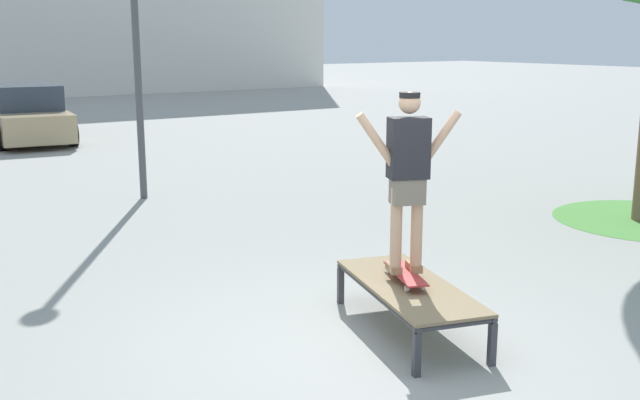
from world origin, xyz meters
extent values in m
plane|color=#999993|center=(0.00, 0.00, 0.00)|extent=(120.00, 120.00, 0.00)
cube|color=#38383D|center=(0.51, 1.05, 0.19)|extent=(0.07, 0.07, 0.38)
cube|color=#38383D|center=(1.18, 0.86, 0.19)|extent=(0.07, 0.07, 0.38)
cube|color=#38383D|center=(0.01, -0.72, 0.19)|extent=(0.07, 0.07, 0.38)
cube|color=#38383D|center=(0.68, -0.91, 0.19)|extent=(0.07, 0.07, 0.38)
cylinder|color=#38383D|center=(0.26, 0.17, 0.41)|extent=(0.56, 1.84, 0.05)
cylinder|color=#38383D|center=(0.93, -0.02, 0.41)|extent=(0.56, 1.84, 0.05)
cylinder|color=#38383D|center=(0.84, 0.96, 0.41)|extent=(0.75, 0.25, 0.05)
cylinder|color=#38383D|center=(0.35, -0.81, 0.41)|extent=(0.75, 0.25, 0.05)
cube|color=#847051|center=(0.59, 0.07, 0.45)|extent=(1.24, 2.03, 0.03)
cube|color=#B23333|center=(0.62, 0.16, 0.54)|extent=(0.49, 0.82, 0.02)
cylinder|color=silver|center=(0.66, 0.45, 0.49)|extent=(0.05, 0.06, 0.06)
cylinder|color=silver|center=(0.79, 0.39, 0.49)|extent=(0.05, 0.06, 0.06)
cylinder|color=silver|center=(0.44, -0.07, 0.49)|extent=(0.05, 0.06, 0.06)
cylinder|color=silver|center=(0.58, -0.13, 0.49)|extent=(0.05, 0.06, 0.06)
cylinder|color=tan|center=(0.53, 0.20, 0.96)|extent=(0.11, 0.11, 0.82)
cube|color=#99704C|center=(0.54, 0.24, 0.59)|extent=(0.18, 0.26, 0.07)
cylinder|color=tan|center=(0.71, 0.12, 0.96)|extent=(0.11, 0.11, 0.82)
cube|color=#99704C|center=(0.73, 0.17, 0.59)|extent=(0.18, 0.26, 0.07)
cube|color=#756B5B|center=(0.62, 0.16, 1.34)|extent=(0.35, 0.30, 0.24)
cube|color=#232328|center=(0.62, 0.16, 1.74)|extent=(0.42, 0.34, 0.56)
cylinder|color=tan|center=(0.34, 0.27, 1.81)|extent=(0.40, 0.22, 0.52)
cylinder|color=tan|center=(0.90, 0.04, 1.81)|extent=(0.40, 0.22, 0.52)
sphere|color=tan|center=(0.62, 0.16, 2.15)|extent=(0.20, 0.20, 0.20)
cylinder|color=black|center=(0.62, 0.16, 2.22)|extent=(0.19, 0.19, 0.05)
cube|color=tan|center=(0.86, 15.72, 0.51)|extent=(2.17, 4.37, 0.70)
cube|color=#2D3847|center=(0.88, 15.86, 1.18)|extent=(1.79, 2.26, 0.64)
cylinder|color=black|center=(1.56, 14.33, 0.30)|extent=(0.29, 0.62, 0.60)
cylinder|color=black|center=(-0.13, 14.52, 0.30)|extent=(0.29, 0.62, 0.60)
cylinder|color=black|center=(1.85, 16.91, 0.30)|extent=(0.29, 0.62, 0.60)
cylinder|color=#4C4C51|center=(0.73, 7.24, 2.75)|extent=(0.12, 0.12, 5.50)
camera|label=1|loc=(-3.84, -5.06, 2.73)|focal=42.43mm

